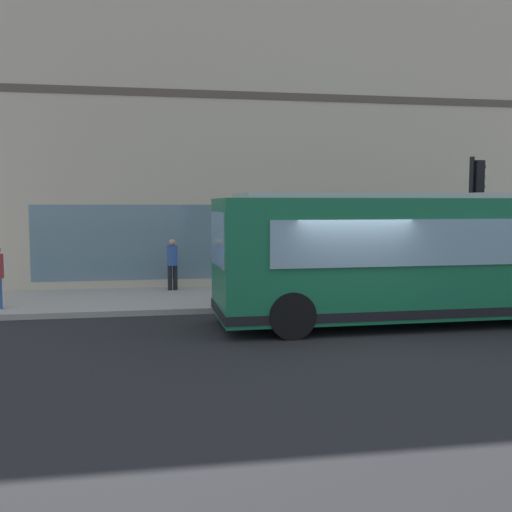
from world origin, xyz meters
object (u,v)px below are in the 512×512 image
Objects in this scene: city_bus_nearside at (427,258)px; traffic_light_near_corner at (475,200)px; pedestrian_near_hydrant at (358,258)px; pedestrian_by_light_pole at (258,265)px; fire_hydrant at (318,284)px; pedestrian_near_building_entrance at (172,261)px.

traffic_light_near_corner is (2.43, -2.62, 1.38)m from city_bus_nearside.
pedestrian_by_light_pole is (-0.94, 3.19, -0.05)m from pedestrian_near_hydrant.
fire_hydrant is 4.60m from pedestrian_near_building_entrance.
pedestrian_near_building_entrance is (5.42, 5.78, -0.49)m from city_bus_nearside.
pedestrian_near_hydrant is 3.33m from pedestrian_by_light_pole.
traffic_light_near_corner is 2.51× the size of pedestrian_near_building_entrance.
pedestrian_by_light_pole reaches higher than pedestrian_near_building_entrance.
traffic_light_near_corner reaches higher than fire_hydrant.
pedestrian_near_building_entrance is at bearing 46.85° from city_bus_nearside.
pedestrian_near_hydrant is 5.67m from pedestrian_near_building_entrance.
pedestrian_by_light_pole is (-0.74, 1.92, 0.65)m from fire_hydrant.
traffic_light_near_corner is 6.45m from pedestrian_by_light_pole.
pedestrian_near_hydrant reaches higher than pedestrian_near_building_entrance.
pedestrian_near_hydrant is 1.15× the size of pedestrian_near_building_entrance.
city_bus_nearside is 5.51× the size of pedestrian_near_hydrant.
traffic_light_near_corner is at bearing -47.13° from city_bus_nearside.
traffic_light_near_corner is 5.02m from fire_hydrant.
fire_hydrant is (3.48, 1.65, -1.04)m from city_bus_nearside.
pedestrian_near_building_entrance is 3.47m from pedestrian_by_light_pole.
city_bus_nearside is at bearing -133.15° from pedestrian_near_building_entrance.
city_bus_nearside reaches higher than pedestrian_near_building_entrance.
fire_hydrant is at bearing -115.14° from pedestrian_near_building_entrance.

